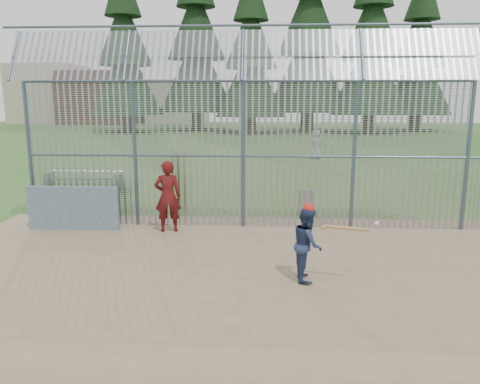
# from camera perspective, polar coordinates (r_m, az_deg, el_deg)

# --- Properties ---
(ground) EXTENTS (120.00, 120.00, 0.00)m
(ground) POSITION_cam_1_polar(r_m,az_deg,el_deg) (9.89, -0.66, -9.72)
(ground) COLOR #2D511E
(ground) RESTS_ON ground
(dirt_infield) EXTENTS (14.00, 10.00, 0.02)m
(dirt_infield) POSITION_cam_1_polar(r_m,az_deg,el_deg) (9.43, -0.86, -10.76)
(dirt_infield) COLOR #756047
(dirt_infield) RESTS_ON ground
(dugout_wall) EXTENTS (2.50, 0.12, 1.20)m
(dugout_wall) POSITION_cam_1_polar(r_m,az_deg,el_deg) (13.51, -19.66, -1.85)
(dugout_wall) COLOR #38566B
(dugout_wall) RESTS_ON dirt_infield
(batter) EXTENTS (0.57, 0.72, 1.46)m
(batter) POSITION_cam_1_polar(r_m,az_deg,el_deg) (9.33, 8.22, -6.30)
(batter) COLOR navy
(batter) RESTS_ON dirt_infield
(onlooker) EXTENTS (0.78, 0.59, 1.93)m
(onlooker) POSITION_cam_1_polar(r_m,az_deg,el_deg) (12.63, -8.79, -0.52)
(onlooker) COLOR maroon
(onlooker) RESTS_ON dirt_infield
(bg_kid_standing) EXTENTS (1.00, 0.89, 1.72)m
(bg_kid_standing) POSITION_cam_1_polar(r_m,az_deg,el_deg) (28.04, 9.25, 5.75)
(bg_kid_standing) COLOR gray
(bg_kid_standing) RESTS_ON ground
(batting_gear) EXTENTS (1.49, 0.41, 0.49)m
(batting_gear) POSITION_cam_1_polar(r_m,az_deg,el_deg) (9.15, 9.66, -2.69)
(batting_gear) COLOR red
(batting_gear) RESTS_ON ground
(trash_can) EXTENTS (0.56, 0.56, 0.82)m
(trash_can) POSITION_cam_1_polar(r_m,az_deg,el_deg) (14.61, 8.09, -1.29)
(trash_can) COLOR #94979C
(trash_can) RESTS_ON ground
(bleacher) EXTENTS (3.00, 0.95, 0.72)m
(bleacher) POSITION_cam_1_polar(r_m,az_deg,el_deg) (19.21, -18.48, 1.38)
(bleacher) COLOR slate
(bleacher) RESTS_ON ground
(backstop_fence) EXTENTS (20.09, 0.81, 5.30)m
(backstop_fence) POSITION_cam_1_polar(r_m,az_deg,el_deg) (12.75, 8.56, 5.87)
(backstop_fence) COLOR #47566B
(backstop_fence) RESTS_ON ground
(conifer_row) EXTENTS (38.48, 12.26, 20.20)m
(conifer_row) POSITION_cam_1_polar(r_m,az_deg,el_deg) (51.24, 4.91, 19.56)
(conifer_row) COLOR #332319
(conifer_row) RESTS_ON ground
(distant_buildings) EXTENTS (26.50, 10.50, 8.00)m
(distant_buildings) POSITION_cam_1_polar(r_m,az_deg,el_deg) (69.88, -17.04, 10.99)
(distant_buildings) COLOR brown
(distant_buildings) RESTS_ON ground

